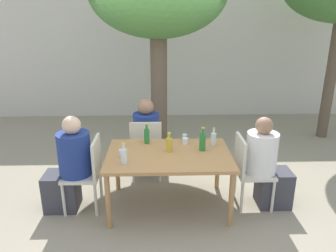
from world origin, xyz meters
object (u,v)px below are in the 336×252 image
(green_bottle_1, at_px, (203,141))
(green_bottle_4, at_px, (147,136))
(person_seated_0, at_px, (69,168))
(person_seated_2, at_px, (147,139))
(dining_table_front, at_px, (169,159))
(drinking_glass_0, at_px, (122,153))
(water_bottle_2, at_px, (213,139))
(drinking_glass_1, at_px, (185,137))
(patio_chair_0, at_px, (88,169))
(patio_chair_1, at_px, (248,167))
(person_seated_1, at_px, (267,167))
(drinking_glass_2, at_px, (185,141))
(oil_cruet_0, at_px, (169,144))
(water_bottle_3, at_px, (124,156))
(patio_chair_2, at_px, (146,146))

(green_bottle_1, height_order, green_bottle_4, green_bottle_1)
(person_seated_0, height_order, person_seated_2, person_seated_0)
(dining_table_front, height_order, green_bottle_1, green_bottle_1)
(person_seated_0, xyz_separation_m, drinking_glass_0, (0.66, -0.08, 0.22))
(water_bottle_2, bearing_deg, drinking_glass_1, 153.58)
(patio_chair_0, bearing_deg, drinking_glass_0, 79.59)
(patio_chair_1, height_order, person_seated_0, person_seated_0)
(green_bottle_1, bearing_deg, person_seated_1, -6.62)
(water_bottle_2, bearing_deg, patio_chair_1, -31.28)
(green_bottle_1, relative_size, water_bottle_2, 1.26)
(dining_table_front, xyz_separation_m, person_seated_2, (-0.30, 0.96, -0.11))
(dining_table_front, distance_m, person_seated_0, 1.22)
(green_bottle_1, bearing_deg, green_bottle_4, 159.93)
(drinking_glass_0, bearing_deg, drinking_glass_2, 26.08)
(patio_chair_1, bearing_deg, person_seated_2, 53.14)
(oil_cruet_0, distance_m, water_bottle_3, 0.61)
(person_seated_1, relative_size, green_bottle_1, 3.91)
(green_bottle_1, xyz_separation_m, drinking_glass_2, (-0.19, 0.21, -0.07))
(drinking_glass_0, bearing_deg, green_bottle_1, 10.09)
(person_seated_0, bearing_deg, person_seated_2, 136.46)
(patio_chair_1, xyz_separation_m, oil_cruet_0, (-0.98, 0.07, 0.29))
(green_bottle_4, bearing_deg, patio_chair_0, -154.02)
(dining_table_front, xyz_separation_m, water_bottle_2, (0.58, 0.25, 0.16))
(oil_cruet_0, bearing_deg, water_bottle_2, 16.95)
(water_bottle_3, height_order, drinking_glass_2, water_bottle_3)
(person_seated_0, bearing_deg, green_bottle_1, 93.26)
(person_seated_2, height_order, water_bottle_2, person_seated_2)
(person_seated_0, height_order, drinking_glass_2, person_seated_0)
(water_bottle_3, bearing_deg, drinking_glass_1, 42.82)
(water_bottle_2, relative_size, drinking_glass_1, 2.66)
(water_bottle_3, bearing_deg, patio_chair_2, 77.97)
(oil_cruet_0, xyz_separation_m, drinking_glass_2, (0.22, 0.23, -0.05))
(green_bottle_4, xyz_separation_m, drinking_glass_1, (0.50, 0.08, -0.06))
(person_seated_1, relative_size, drinking_glass_1, 13.07)
(dining_table_front, xyz_separation_m, person_seated_1, (1.22, -0.00, -0.12))
(water_bottle_2, height_order, drinking_glass_0, water_bottle_2)
(water_bottle_2, xyz_separation_m, drinking_glass_1, (-0.35, 0.18, -0.05))
(person_seated_2, xyz_separation_m, green_bottle_1, (0.72, -0.87, 0.30))
(dining_table_front, height_order, water_bottle_3, water_bottle_3)
(patio_chair_0, bearing_deg, person_seated_1, 90.00)
(patio_chair_0, xyz_separation_m, drinking_glass_1, (1.21, 0.42, 0.24))
(oil_cruet_0, bearing_deg, patio_chair_1, -4.20)
(water_bottle_3, bearing_deg, green_bottle_4, 68.63)
(oil_cruet_0, height_order, water_bottle_3, water_bottle_3)
(person_seated_1, xyz_separation_m, green_bottle_1, (-0.80, 0.09, 0.31))
(patio_chair_2, bearing_deg, green_bottle_1, 138.52)
(water_bottle_3, distance_m, drinking_glass_2, 0.92)
(drinking_glass_0, bearing_deg, patio_chair_0, 169.59)
(dining_table_front, bearing_deg, drinking_glass_2, 53.18)
(patio_chair_0, relative_size, person_seated_0, 0.76)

